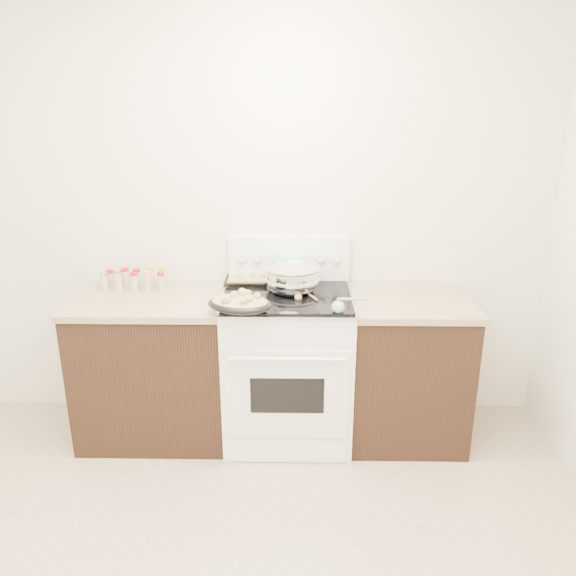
{
  "coord_description": "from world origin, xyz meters",
  "views": [
    {
      "loc": [
        0.4,
        -1.72,
        2.06
      ],
      "look_at": [
        0.35,
        1.37,
        1.0
      ],
      "focal_mm": 35.0,
      "sensor_mm": 36.0,
      "label": 1
    }
  ],
  "objects": [
    {
      "name": "kitchen_range",
      "position": [
        0.35,
        1.42,
        0.49
      ],
      "size": [
        0.78,
        0.73,
        1.22
      ],
      "color": "white",
      "rests_on": "ground"
    },
    {
      "name": "spice_jars",
      "position": [
        -0.61,
        1.59,
        0.98
      ],
      "size": [
        0.4,
        0.15,
        0.13
      ],
      "color": "#BFB28C",
      "rests_on": "counter_left"
    },
    {
      "name": "wooden_spoon",
      "position": [
        0.43,
        1.37,
        0.95
      ],
      "size": [
        0.14,
        0.26,
        0.04
      ],
      "color": "tan",
      "rests_on": "kitchen_range"
    },
    {
      "name": "blue_ladle",
      "position": [
        0.64,
        1.15,
        0.97
      ],
      "size": [
        0.22,
        0.17,
        0.09
      ],
      "color": "#7DA8BA",
      "rests_on": "kitchen_range"
    },
    {
      "name": "counter_right",
      "position": [
        1.08,
        1.43,
        0.46
      ],
      "size": [
        0.73,
        0.67,
        0.92
      ],
      "color": "black",
      "rests_on": "ground"
    },
    {
      "name": "room_shell",
      "position": [
        0.0,
        0.0,
        1.7
      ],
      "size": [
        4.1,
        3.6,
        2.75
      ],
      "color": "#EDE5CC",
      "rests_on": "ground"
    },
    {
      "name": "mixing_bowl",
      "position": [
        0.37,
        1.48,
        1.02
      ],
      "size": [
        0.39,
        0.39,
        0.2
      ],
      "color": "silver",
      "rests_on": "kitchen_range"
    },
    {
      "name": "baking_sheet",
      "position": [
        0.16,
        1.69,
        0.96
      ],
      "size": [
        0.42,
        0.3,
        0.06
      ],
      "color": "black",
      "rests_on": "kitchen_range"
    },
    {
      "name": "roasting_pan",
      "position": [
        0.09,
        1.14,
        0.99
      ],
      "size": [
        0.41,
        0.33,
        0.12
      ],
      "color": "black",
      "rests_on": "kitchen_range"
    },
    {
      "name": "counter_left",
      "position": [
        -0.48,
        1.43,
        0.46
      ],
      "size": [
        0.93,
        0.67,
        0.92
      ],
      "color": "black",
      "rests_on": "ground"
    }
  ]
}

